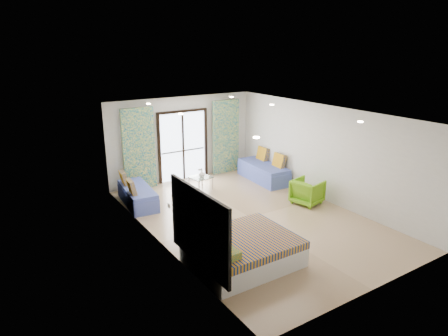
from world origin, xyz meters
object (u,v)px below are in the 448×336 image
bed (242,250)px  daybed_left (137,195)px  coffee_table (200,178)px  daybed_right (264,171)px  armchair (307,190)px

bed → daybed_left: bearing=98.8°
bed → coffee_table: 4.51m
bed → coffee_table: size_ratio=3.03×
coffee_table → daybed_right: bearing=-10.5°
daybed_left → coffee_table: bearing=9.0°
bed → coffee_table: bed is taller
bed → daybed_left: (-0.64, 4.14, -0.02)m
coffee_table → armchair: bearing=-53.8°
bed → armchair: armchair is taller
bed → coffee_table: bearing=71.2°
bed → armchair: bearing=26.0°
daybed_right → coffee_table: daybed_right is taller
bed → daybed_right: (3.60, 3.88, 0.01)m
daybed_right → coffee_table: (-2.14, 0.40, 0.04)m
daybed_right → coffee_table: size_ratio=3.01×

